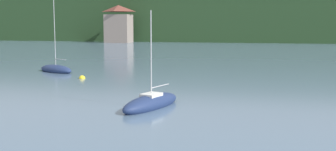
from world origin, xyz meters
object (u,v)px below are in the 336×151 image
Objects in this scene: sailboat_mid_0 at (151,103)px; mooring_buoy_mid at (82,78)px; sailboat_mid_3 at (56,70)px; shore_building_west at (119,25)px.

sailboat_mid_0 is 10.28× the size of mooring_buoy_mid.
sailboat_mid_0 is 0.75× the size of sailboat_mid_3.
sailboat_mid_3 is (18.91, -65.58, -4.49)m from shore_building_west.
shore_building_west is 18.38× the size of mooring_buoy_mid.
shore_building_west is 73.48m from mooring_buoy_mid.
sailboat_mid_0 is at bearing -48.36° from mooring_buoy_mid.
shore_building_west is at bearing -44.88° from sailboat_mid_3.
mooring_buoy_mid is (23.53, -69.46, -4.71)m from shore_building_west.
sailboat_mid_0 is 19.59m from sailboat_mid_3.
mooring_buoy_mid is at bearing 168.96° from sailboat_mid_3.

